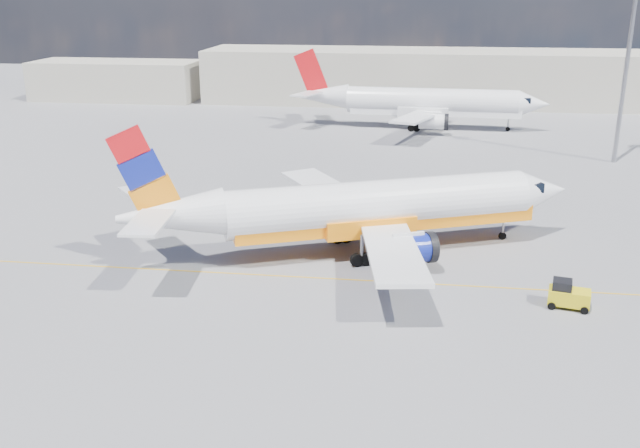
# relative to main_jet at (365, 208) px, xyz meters

# --- Properties ---
(ground) EXTENTS (240.00, 240.00, 0.00)m
(ground) POSITION_rel_main_jet_xyz_m (0.35, -7.87, -3.23)
(ground) COLOR slate
(ground) RESTS_ON ground
(taxi_line) EXTENTS (70.00, 0.15, 0.01)m
(taxi_line) POSITION_rel_main_jet_xyz_m (0.35, -4.87, -3.22)
(taxi_line) COLOR gold
(taxi_line) RESTS_ON ground
(terminal_main) EXTENTS (70.00, 14.00, 8.00)m
(terminal_main) POSITION_rel_main_jet_xyz_m (5.35, 67.13, 0.77)
(terminal_main) COLOR #B4AD9B
(terminal_main) RESTS_ON ground
(terminal_annex) EXTENTS (26.00, 10.00, 6.00)m
(terminal_annex) POSITION_rel_main_jet_xyz_m (-44.65, 64.13, -0.23)
(terminal_annex) COLOR #B4AD9B
(terminal_annex) RESTS_ON ground
(main_jet) EXTENTS (31.55, 23.80, 9.68)m
(main_jet) POSITION_rel_main_jet_xyz_m (0.00, 0.00, 0.00)
(main_jet) COLOR white
(main_jet) RESTS_ON ground
(second_jet) EXTENTS (32.42, 25.62, 9.83)m
(second_jet) POSITION_rel_main_jet_xyz_m (4.00, 45.75, 0.05)
(second_jet) COLOR white
(second_jet) RESTS_ON ground
(gse_tug) EXTENTS (2.50, 1.83, 1.63)m
(gse_tug) POSITION_rel_main_jet_xyz_m (12.21, -7.20, -2.46)
(gse_tug) COLOR black
(gse_tug) RESTS_ON ground
(floodlight_mast) EXTENTS (1.49, 1.49, 20.48)m
(floodlight_mast) POSITION_rel_main_jet_xyz_m (23.80, 29.86, 9.05)
(floodlight_mast) COLOR gray
(floodlight_mast) RESTS_ON ground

